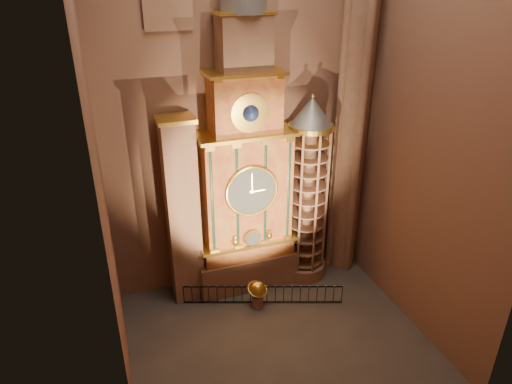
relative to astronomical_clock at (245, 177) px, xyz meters
name	(u,v)px	position (x,y,z in m)	size (l,w,h in m)	color
floor	(278,340)	(0.00, -4.96, -6.68)	(14.00, 14.00, 0.00)	#383330
wall_back	(238,90)	(0.00, 1.04, 4.32)	(22.00, 22.00, 0.00)	brown
wall_left	(94,143)	(-7.00, -4.96, 4.32)	(22.00, 22.00, 0.00)	brown
wall_right	(434,107)	(7.00, -4.96, 4.32)	(22.00, 22.00, 0.00)	brown
astronomical_clock	(245,177)	(0.00, 0.00, 0.00)	(5.60, 2.41, 16.70)	#8C634C
portrait_tower	(183,213)	(-3.40, 0.02, -1.53)	(1.80, 1.60, 10.20)	#8C634C
stair_turret	(308,194)	(3.50, -0.26, -1.41)	(2.50, 2.50, 10.80)	#8C634C
gothic_pier	(356,85)	(6.10, 0.04, 4.32)	(2.04, 2.04, 22.00)	#8C634C
celestial_globe	(258,292)	(-0.12, -2.24, -5.74)	(1.36, 1.32, 1.56)	#8C634C
iron_railing	(263,295)	(0.22, -2.14, -6.09)	(8.08, 2.85, 1.08)	black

